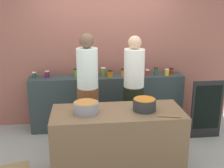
{
  "coord_description": "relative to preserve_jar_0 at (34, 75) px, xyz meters",
  "views": [
    {
      "loc": [
        -0.45,
        -3.61,
        2.25
      ],
      "look_at": [
        0.0,
        0.35,
        1.05
      ],
      "focal_mm": 44.87,
      "sensor_mm": 36.0,
      "label": 1
    }
  ],
  "objects": [
    {
      "name": "storefront_wall",
      "position": [
        1.25,
        0.31,
        0.48
      ],
      "size": [
        4.8,
        0.12,
        3.0
      ],
      "primitive_type": "cube",
      "color": "#9E5A4C",
      "rests_on": "ground"
    },
    {
      "name": "preserve_jar_10",
      "position": [
        2.12,
        -0.05,
        0.02
      ],
      "size": [
        0.07,
        0.07,
        0.13
      ],
      "color": "#295A3A",
      "rests_on": "display_shelf"
    },
    {
      "name": "cook_with_tongs",
      "position": [
        0.89,
        -0.69,
        -0.19
      ],
      "size": [
        0.33,
        0.33,
        1.8
      ],
      "color": "brown",
      "rests_on": "ground"
    },
    {
      "name": "preserve_jar_11",
      "position": [
        2.31,
        -0.1,
        0.01
      ],
      "size": [
        0.08,
        0.08,
        0.12
      ],
      "color": "gold",
      "rests_on": "display_shelf"
    },
    {
      "name": "preserve_jar_8",
      "position": [
        1.7,
        0.0,
        0.02
      ],
      "size": [
        0.08,
        0.08,
        0.14
      ],
      "color": "#3F0F4B",
      "rests_on": "display_shelf"
    },
    {
      "name": "preserve_jar_4",
      "position": [
        1.04,
        -0.05,
        0.0
      ],
      "size": [
        0.09,
        0.09,
        0.11
      ],
      "color": "#472553",
      "rests_on": "display_shelf"
    },
    {
      "name": "preserve_jar_9",
      "position": [
        1.96,
        -0.09,
        0.01
      ],
      "size": [
        0.07,
        0.07,
        0.11
      ],
      "color": "#AB2D25",
      "rests_on": "display_shelf"
    },
    {
      "name": "preserve_jar_6",
      "position": [
        1.3,
        -0.09,
        0.01
      ],
      "size": [
        0.09,
        0.09,
        0.12
      ],
      "color": "#CD720B",
      "rests_on": "display_shelf"
    },
    {
      "name": "wooden_spoon",
      "position": [
        1.85,
        -1.71,
        -0.13
      ],
      "size": [
        0.28,
        0.09,
        0.02
      ],
      "primitive_type": "cylinder",
      "rotation": [
        1.57,
        0.0,
        1.33
      ],
      "color": "#9E703D",
      "rests_on": "prep_table"
    },
    {
      "name": "preserve_jar_3",
      "position": [
        0.85,
        -0.11,
        0.01
      ],
      "size": [
        0.07,
        0.07,
        0.12
      ],
      "color": "gold",
      "rests_on": "display_shelf"
    },
    {
      "name": "preserve_jar_12",
      "position": [
        2.42,
        0.01,
        -0.0
      ],
      "size": [
        0.08,
        0.08,
        0.1
      ],
      "color": "#A82413",
      "rests_on": "display_shelf"
    },
    {
      "name": "preserve_jar_0",
      "position": [
        0.0,
        0.0,
        0.0
      ],
      "size": [
        0.07,
        0.07,
        0.1
      ],
      "color": "#25482C",
      "rests_on": "display_shelf"
    },
    {
      "name": "ground",
      "position": [
        1.25,
        -1.14,
        -1.02
      ],
      "size": [
        12.0,
        12.0,
        0.0
      ],
      "primitive_type": "plane",
      "color": "#9A968D"
    },
    {
      "name": "display_shelf",
      "position": [
        1.25,
        -0.04,
        -0.53
      ],
      "size": [
        2.7,
        0.36,
        0.97
      ],
      "primitive_type": "cube",
      "color": "#303C3C",
      "rests_on": "ground"
    },
    {
      "name": "chalkboard_sign",
      "position": [
        2.86,
        -0.63,
        -0.51
      ],
      "size": [
        0.53,
        0.05,
        1.0
      ],
      "color": "black",
      "rests_on": "ground"
    },
    {
      "name": "cooking_pot_left",
      "position": [
        0.85,
        -1.44,
        -0.07
      ],
      "size": [
        0.31,
        0.31,
        0.14
      ],
      "color": "gray",
      "rests_on": "prep_table"
    },
    {
      "name": "prep_table",
      "position": [
        1.25,
        -1.44,
        -0.58
      ],
      "size": [
        1.7,
        0.7,
        0.88
      ],
      "primitive_type": "cube",
      "color": "brown",
      "rests_on": "ground"
    },
    {
      "name": "cook_in_cap",
      "position": [
        1.61,
        -0.65,
        -0.22
      ],
      "size": [
        0.33,
        0.33,
        1.75
      ],
      "color": "black",
      "rests_on": "ground"
    },
    {
      "name": "preserve_jar_1",
      "position": [
        0.22,
        -0.01,
        0.01
      ],
      "size": [
        0.08,
        0.08,
        0.12
      ],
      "color": "#551A4C",
      "rests_on": "display_shelf"
    },
    {
      "name": "preserve_jar_2",
      "position": [
        0.71,
        0.01,
        0.02
      ],
      "size": [
        0.08,
        0.08,
        0.13
      ],
      "color": "#5F9431",
      "rests_on": "display_shelf"
    },
    {
      "name": "preserve_jar_5",
      "position": [
        1.19,
        -0.0,
        0.02
      ],
      "size": [
        0.09,
        0.09,
        0.15
      ],
      "color": "olive",
      "rests_on": "display_shelf"
    },
    {
      "name": "preserve_jar_7",
      "position": [
        1.54,
        -0.04,
        0.01
      ],
      "size": [
        0.08,
        0.08,
        0.12
      ],
      "color": "orange",
      "rests_on": "display_shelf"
    },
    {
      "name": "cooking_pot_center",
      "position": [
        1.6,
        -1.45,
        -0.06
      ],
      "size": [
        0.3,
        0.3,
        0.16
      ],
      "color": "#2D2D2D",
      "rests_on": "prep_table"
    }
  ]
}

